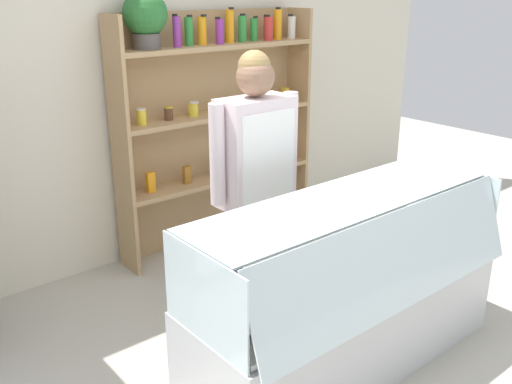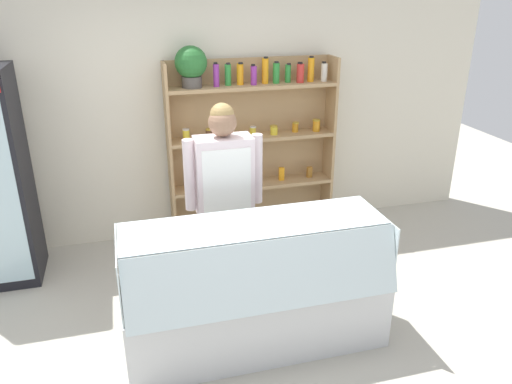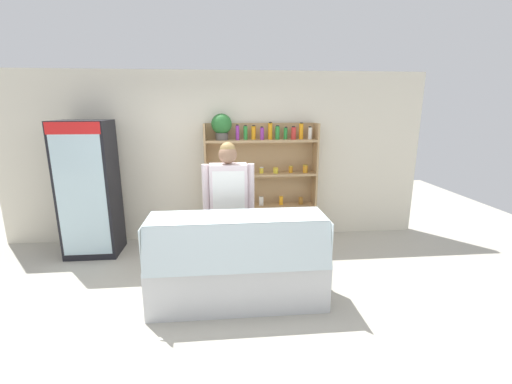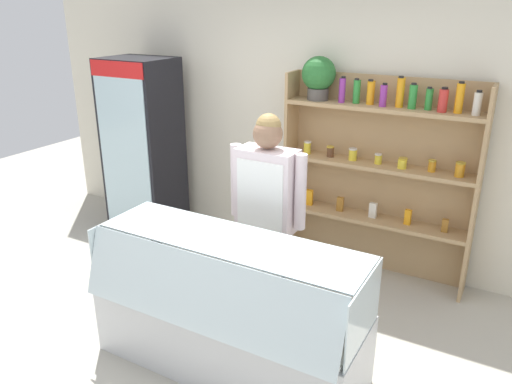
{
  "view_description": "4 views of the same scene",
  "coord_description": "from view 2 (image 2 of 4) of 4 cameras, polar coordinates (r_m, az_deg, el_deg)",
  "views": [
    {
      "loc": [
        -1.95,
        -1.9,
        2.08
      ],
      "look_at": [
        0.14,
        0.62,
        0.89
      ],
      "focal_mm": 40.0,
      "sensor_mm": 36.0,
      "label": 1
    },
    {
      "loc": [
        -0.59,
        -3.12,
        2.59
      ],
      "look_at": [
        0.42,
        0.59,
        0.99
      ],
      "focal_mm": 35.0,
      "sensor_mm": 36.0,
      "label": 2
    },
    {
      "loc": [
        0.1,
        -3.55,
        2.16
      ],
      "look_at": [
        0.5,
        0.54,
        1.13
      ],
      "focal_mm": 24.0,
      "sensor_mm": 36.0,
      "label": 3
    },
    {
      "loc": [
        1.88,
        -2.57,
        2.5
      ],
      "look_at": [
        0.1,
        0.59,
        1.13
      ],
      "focal_mm": 35.0,
      "sensor_mm": 36.0,
      "label": 4
    }
  ],
  "objects": [
    {
      "name": "shop_clerk",
      "position": [
        4.14,
        -3.65,
        0.63
      ],
      "size": [
        0.66,
        0.25,
        1.74
      ],
      "color": "#383D51",
      "rests_on": "ground"
    },
    {
      "name": "ground_plane",
      "position": [
        4.09,
        -3.63,
        -16.65
      ],
      "size": [
        12.0,
        12.0,
        0.0
      ],
      "primitive_type": "plane",
      "color": "#B7B2A3"
    },
    {
      "name": "shelving_unit",
      "position": [
        5.27,
        -1.54,
        7.25
      ],
      "size": [
        1.78,
        0.31,
        2.06
      ],
      "color": "tan",
      "rests_on": "ground"
    },
    {
      "name": "deli_display_case",
      "position": [
        3.89,
        -0.14,
        -13.05
      ],
      "size": [
        1.94,
        0.74,
        1.01
      ],
      "color": "silver",
      "rests_on": "ground"
    },
    {
      "name": "back_wall",
      "position": [
        5.32,
        -8.55,
        8.9
      ],
      "size": [
        6.8,
        0.1,
        2.7
      ],
      "primitive_type": "cube",
      "color": "silver",
      "rests_on": "ground"
    }
  ]
}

